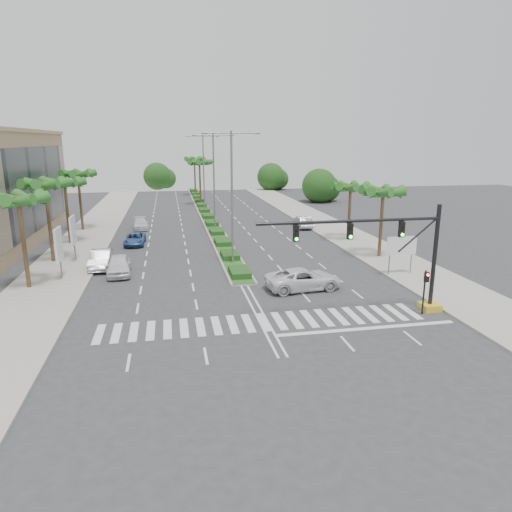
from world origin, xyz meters
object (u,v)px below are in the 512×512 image
(car_parked_a, at_px, (119,265))
(car_parked_c, at_px, (135,239))
(car_parked_d, at_px, (141,224))
(car_parked_b, at_px, (101,259))
(car_crossing, at_px, (303,279))
(car_right, at_px, (303,222))

(car_parked_a, distance_m, car_parked_c, 11.55)
(car_parked_c, height_order, car_parked_d, car_parked_d)
(car_parked_a, height_order, car_parked_b, car_parked_a)
(car_parked_d, bearing_deg, car_parked_a, -97.11)
(car_crossing, height_order, car_right, car_crossing)
(car_parked_a, bearing_deg, car_crossing, -29.14)
(car_crossing, bearing_deg, car_parked_a, 58.62)
(car_parked_d, xyz_separation_m, car_right, (20.94, -3.15, 0.11))
(car_parked_b, height_order, car_parked_c, car_parked_b)
(car_parked_d, bearing_deg, car_parked_c, -95.92)
(car_parked_a, bearing_deg, car_right, 35.92)
(car_parked_c, relative_size, car_right, 0.97)
(car_parked_a, height_order, car_parked_c, car_parked_a)
(car_parked_b, relative_size, car_parked_d, 1.06)
(car_parked_a, xyz_separation_m, car_parked_d, (0.72, 21.02, -0.15))
(car_parked_c, bearing_deg, car_parked_a, -90.97)
(car_parked_d, relative_size, car_crossing, 0.79)
(car_parked_b, distance_m, car_parked_c, 9.48)
(car_parked_d, bearing_deg, car_crossing, -69.06)
(car_crossing, bearing_deg, car_right, -22.26)
(car_parked_a, xyz_separation_m, car_right, (21.66, 17.87, -0.04))
(car_parked_a, relative_size, car_crossing, 0.82)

